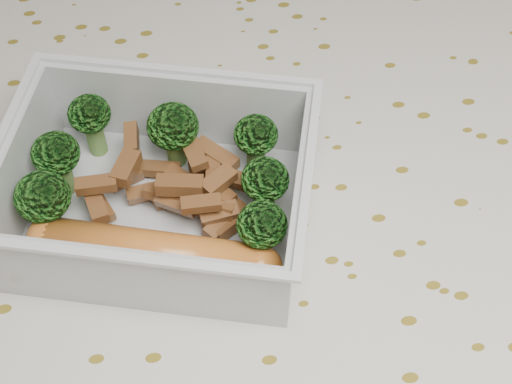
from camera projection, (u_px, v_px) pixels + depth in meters
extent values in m
cube|color=brown|center=(257.00, 248.00, 0.49)|extent=(1.40, 0.90, 0.04)
cube|color=silver|center=(257.00, 229.00, 0.47)|extent=(1.46, 0.96, 0.01)
cube|color=silver|center=(163.00, 215.00, 0.47)|extent=(0.21, 0.18, 0.00)
cube|color=silver|center=(179.00, 109.00, 0.48)|extent=(0.17, 0.06, 0.06)
cube|color=silver|center=(132.00, 279.00, 0.40)|extent=(0.17, 0.06, 0.06)
cube|color=silver|center=(298.00, 202.00, 0.44)|extent=(0.04, 0.12, 0.06)
cube|color=silver|center=(22.00, 171.00, 0.45)|extent=(0.04, 0.12, 0.06)
cube|color=silver|center=(176.00, 70.00, 0.46)|extent=(0.18, 0.06, 0.00)
cube|color=silver|center=(122.00, 257.00, 0.38)|extent=(0.18, 0.06, 0.00)
cube|color=silver|center=(309.00, 171.00, 0.41)|extent=(0.05, 0.13, 0.00)
cube|color=silver|center=(0.00, 138.00, 0.43)|extent=(0.05, 0.13, 0.00)
cylinder|color=#608C3F|center=(96.00, 137.00, 0.49)|extent=(0.02, 0.02, 0.03)
ellipsoid|color=#357A22|center=(89.00, 114.00, 0.47)|extent=(0.03, 0.03, 0.02)
cylinder|color=#608C3F|center=(176.00, 150.00, 0.48)|extent=(0.02, 0.02, 0.02)
ellipsoid|color=#357A22|center=(173.00, 126.00, 0.47)|extent=(0.03, 0.03, 0.03)
cylinder|color=#608C3F|center=(256.00, 158.00, 0.48)|extent=(0.02, 0.02, 0.03)
ellipsoid|color=#357A22|center=(256.00, 135.00, 0.46)|extent=(0.03, 0.03, 0.02)
cylinder|color=#608C3F|center=(64.00, 176.00, 0.47)|extent=(0.02, 0.02, 0.03)
ellipsoid|color=#357A22|center=(56.00, 153.00, 0.45)|extent=(0.03, 0.03, 0.03)
cylinder|color=#608C3F|center=(265.00, 202.00, 0.46)|extent=(0.02, 0.02, 0.03)
ellipsoid|color=#357A22|center=(265.00, 179.00, 0.44)|extent=(0.03, 0.03, 0.03)
cylinder|color=#608C3F|center=(52.00, 219.00, 0.45)|extent=(0.02, 0.02, 0.02)
ellipsoid|color=#357A22|center=(43.00, 197.00, 0.43)|extent=(0.03, 0.03, 0.03)
cylinder|color=#608C3F|center=(262.00, 246.00, 0.44)|extent=(0.02, 0.02, 0.03)
ellipsoid|color=#357A22|center=(262.00, 225.00, 0.42)|extent=(0.03, 0.03, 0.03)
cube|color=brown|center=(171.00, 193.00, 0.47)|extent=(0.03, 0.02, 0.01)
cube|color=brown|center=(212.00, 206.00, 0.45)|extent=(0.03, 0.02, 0.01)
cube|color=brown|center=(169.00, 196.00, 0.46)|extent=(0.03, 0.02, 0.01)
cube|color=brown|center=(176.00, 204.00, 0.45)|extent=(0.03, 0.02, 0.01)
cube|color=brown|center=(219.00, 193.00, 0.46)|extent=(0.02, 0.03, 0.01)
cube|color=brown|center=(103.00, 208.00, 0.46)|extent=(0.02, 0.02, 0.01)
cube|color=brown|center=(216.00, 187.00, 0.46)|extent=(0.02, 0.03, 0.01)
cube|color=brown|center=(132.00, 140.00, 0.47)|extent=(0.01, 0.02, 0.01)
cube|color=brown|center=(201.00, 204.00, 0.44)|extent=(0.03, 0.01, 0.01)
cube|color=brown|center=(214.00, 169.00, 0.47)|extent=(0.01, 0.03, 0.01)
cube|color=brown|center=(145.00, 193.00, 0.47)|extent=(0.02, 0.01, 0.01)
cube|color=brown|center=(236.00, 180.00, 0.46)|extent=(0.02, 0.02, 0.01)
cube|color=brown|center=(230.00, 223.00, 0.46)|extent=(0.03, 0.03, 0.01)
cube|color=brown|center=(219.00, 213.00, 0.45)|extent=(0.03, 0.02, 0.01)
cube|color=brown|center=(224.00, 220.00, 0.46)|extent=(0.03, 0.03, 0.01)
cube|color=brown|center=(180.00, 185.00, 0.45)|extent=(0.03, 0.02, 0.01)
cube|color=brown|center=(126.00, 168.00, 0.46)|extent=(0.02, 0.03, 0.01)
cube|color=brown|center=(184.00, 180.00, 0.48)|extent=(0.03, 0.03, 0.01)
cube|color=brown|center=(96.00, 185.00, 0.45)|extent=(0.03, 0.01, 0.01)
cube|color=brown|center=(209.00, 210.00, 0.46)|extent=(0.03, 0.03, 0.01)
cube|color=brown|center=(196.00, 188.00, 0.47)|extent=(0.03, 0.03, 0.01)
cube|color=brown|center=(216.00, 155.00, 0.47)|extent=(0.03, 0.03, 0.01)
cube|color=brown|center=(159.00, 169.00, 0.48)|extent=(0.03, 0.02, 0.01)
cube|color=brown|center=(195.00, 155.00, 0.46)|extent=(0.02, 0.02, 0.01)
cube|color=brown|center=(95.00, 201.00, 0.45)|extent=(0.02, 0.03, 0.01)
cube|color=brown|center=(218.00, 181.00, 0.45)|extent=(0.03, 0.02, 0.01)
cube|color=brown|center=(208.00, 169.00, 0.48)|extent=(0.03, 0.01, 0.01)
cube|color=brown|center=(125.00, 177.00, 0.48)|extent=(0.03, 0.02, 0.01)
cylinder|color=#C96D27|center=(153.00, 253.00, 0.43)|extent=(0.13, 0.07, 0.03)
sphere|color=#C96D27|center=(259.00, 268.00, 0.43)|extent=(0.03, 0.03, 0.03)
sphere|color=#C96D27|center=(50.00, 239.00, 0.44)|extent=(0.03, 0.03, 0.03)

